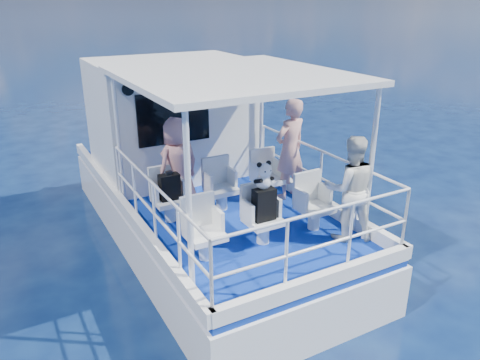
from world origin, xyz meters
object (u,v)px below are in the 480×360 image
object	(u,v)px
passenger_stbd_aft	(350,188)
backpack_center	(264,204)
panda	(264,175)
passenger_port_fwd	(179,166)

from	to	relation	value
passenger_stbd_aft	backpack_center	world-z (taller)	passenger_stbd_aft
passenger_stbd_aft	panda	bearing A→B (deg)	3.23
backpack_center	panda	world-z (taller)	panda
passenger_stbd_aft	backpack_center	bearing A→B (deg)	4.54
backpack_center	passenger_port_fwd	bearing A→B (deg)	110.75
passenger_port_fwd	passenger_stbd_aft	world-z (taller)	passenger_port_fwd
passenger_port_fwd	backpack_center	size ratio (longest dim) A/B	3.39
passenger_port_fwd	panda	distance (m)	1.71
passenger_stbd_aft	backpack_center	xyz separation A→B (m)	(-1.15, 0.42, -0.16)
backpack_center	panda	xyz separation A→B (m)	(0.00, 0.03, 0.42)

